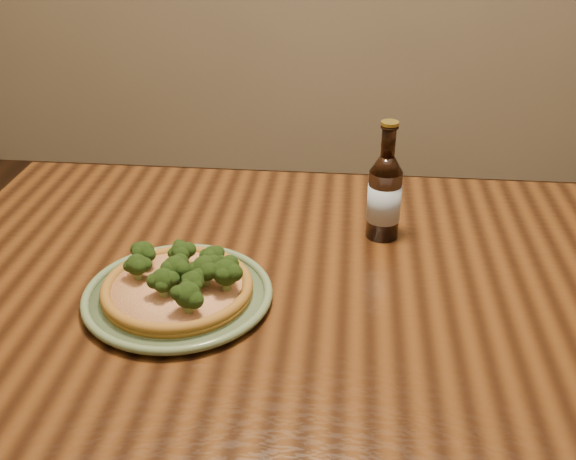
# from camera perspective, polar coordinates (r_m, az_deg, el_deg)

# --- Properties ---
(table) EXTENTS (1.60, 0.90, 0.75)m
(table) POSITION_cam_1_polar(r_m,az_deg,el_deg) (1.18, 7.66, -8.59)
(table) COLOR #4A2710
(table) RESTS_ON ground
(plate) EXTENTS (0.30, 0.30, 0.02)m
(plate) POSITION_cam_1_polar(r_m,az_deg,el_deg) (1.09, -9.29, -5.43)
(plate) COLOR #627752
(plate) RESTS_ON table
(pizza) EXTENTS (0.24, 0.24, 0.07)m
(pizza) POSITION_cam_1_polar(r_m,az_deg,el_deg) (1.08, -9.20, -4.54)
(pizza) COLOR #986622
(pizza) RESTS_ON plate
(beer_bottle) EXTENTS (0.06, 0.06, 0.22)m
(beer_bottle) POSITION_cam_1_polar(r_m,az_deg,el_deg) (1.24, 8.16, 2.90)
(beer_bottle) COLOR black
(beer_bottle) RESTS_ON table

